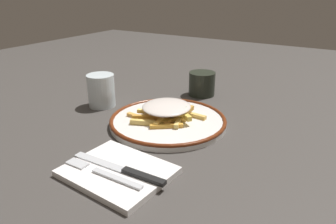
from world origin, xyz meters
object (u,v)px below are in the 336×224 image
Objects in this scene: napkin at (118,172)px; coffee_mug at (202,84)px; knife at (125,170)px; water_glass at (101,90)px; fries_heap at (167,110)px; fork at (102,173)px; plate at (168,121)px.

coffee_mug is (0.50, 0.07, 0.03)m from napkin.
water_glass is at bearing 48.67° from knife.
napkin is 2.03× the size of water_glass.
water_glass is (0.26, 0.28, 0.04)m from napkin.
knife is at bearing -89.20° from napkin.
fries_heap reaches higher than fork.
plate is at bearing -173.78° from coffee_mug.
napkin is 1.76× the size of coffee_mug.
napkin is at bearing -23.59° from fork.
fork is 1.61× the size of coffee_mug.
knife is (-0.25, -0.06, -0.02)m from fries_heap.
plate and knife have the same top height.
water_glass reaches higher than fork.
plate is 3.16× the size of water_glass.
knife is (-0.25, -0.06, 0.01)m from plate.
plate is at bearing 13.10° from knife.
napkin is at bearing 90.80° from knife.
water_glass is (0.29, 0.26, 0.03)m from fork.
knife is (0.03, -0.03, 0.00)m from fork.
plate reaches higher than fork.
knife is 0.51m from coffee_mug.
napkin is at bearing -170.16° from fries_heap.
plate is at bearing -111.02° from fries_heap.
plate is at bearing -93.08° from water_glass.
coffee_mug is at bearing 5.82° from fork.
water_glass reaches higher than fries_heap.
knife is 0.39m from water_glass.
knife is 1.92× the size of coffee_mug.
fries_heap is at bearing -92.70° from water_glass.
fork is (-0.03, 0.01, 0.01)m from napkin.
plate is 0.24m from water_glass.
coffee_mug is at bearing 7.51° from napkin.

